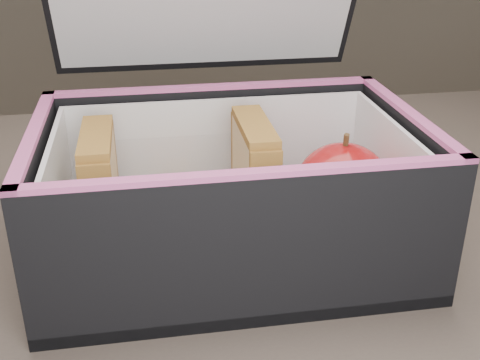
# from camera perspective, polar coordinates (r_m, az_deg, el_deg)

# --- Properties ---
(kitchen_table) EXTENTS (1.20, 0.80, 0.75)m
(kitchen_table) POSITION_cam_1_polar(r_m,az_deg,el_deg) (0.59, -0.84, -13.63)
(kitchen_table) COLOR brown
(kitchen_table) RESTS_ON ground
(lunch_bag) EXTENTS (0.31, 0.29, 0.30)m
(lunch_bag) POSITION_cam_1_polar(r_m,az_deg,el_deg) (0.50, -1.03, -0.03)
(lunch_bag) COLOR black
(lunch_bag) RESTS_ON kitchen_table
(plastic_tub) EXTENTS (0.17, 0.12, 0.07)m
(plastic_tub) POSITION_cam_1_polar(r_m,az_deg,el_deg) (0.51, -5.71, -2.00)
(plastic_tub) COLOR white
(plastic_tub) RESTS_ON lunch_bag
(sandwich_left) EXTENTS (0.02, 0.09, 0.10)m
(sandwich_left) POSITION_cam_1_polar(r_m,az_deg,el_deg) (0.50, -13.02, -0.84)
(sandwich_left) COLOR #CCB581
(sandwich_left) RESTS_ON plastic_tub
(sandwich_right) EXTENTS (0.02, 0.09, 0.10)m
(sandwich_right) POSITION_cam_1_polar(r_m,az_deg,el_deg) (0.51, 1.36, 0.26)
(sandwich_right) COLOR #CCB581
(sandwich_right) RESTS_ON plastic_tub
(carrot_sticks) EXTENTS (0.06, 0.15, 0.03)m
(carrot_sticks) POSITION_cam_1_polar(r_m,az_deg,el_deg) (0.51, -6.03, -4.10)
(carrot_sticks) COLOR #E15300
(carrot_sticks) RESTS_ON plastic_tub
(paper_napkin) EXTENTS (0.09, 0.09, 0.01)m
(paper_napkin) POSITION_cam_1_polar(r_m,az_deg,el_deg) (0.54, 9.26, -4.35)
(paper_napkin) COLOR white
(paper_napkin) RESTS_ON lunch_bag
(red_apple) EXTENTS (0.09, 0.09, 0.09)m
(red_apple) POSITION_cam_1_polar(r_m,az_deg,el_deg) (0.52, 9.68, -0.57)
(red_apple) COLOR #930200
(red_apple) RESTS_ON paper_napkin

